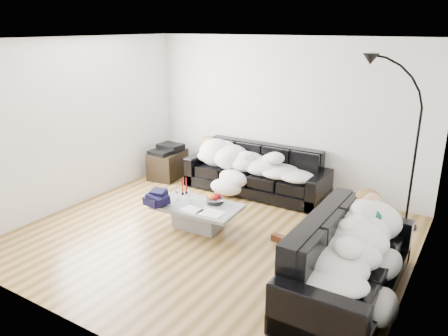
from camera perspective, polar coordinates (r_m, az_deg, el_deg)
The scene contains 24 objects.
ground at distance 6.07m, azimuth -1.51°, elevation -8.86°, with size 5.00×5.00×0.00m, color brown.
wall_back at distance 7.53m, azimuth 7.91°, elevation 6.85°, with size 5.00×0.02×2.60m, color silver.
wall_left at distance 7.25m, azimuth -18.44°, elevation 5.64°, with size 0.02×4.50×2.60m, color silver.
wall_right at distance 4.76m, azimuth 24.38°, elevation -1.35°, with size 0.02×4.50×2.60m, color silver.
ceiling at distance 5.41m, azimuth -1.75°, elevation 16.49°, with size 5.00×5.00×0.00m, color white.
sofa_back at distance 7.46m, azimuth 4.18°, elevation -0.30°, with size 2.45×0.85×0.80m, color black.
sofa_right at distance 4.85m, azimuth 16.09°, elevation -11.32°, with size 2.12×0.91×0.86m, color black.
sleeper_back at distance 7.34m, azimuth 4.04°, elevation 1.27°, with size 2.07×0.72×0.41m, color white, non-canonical shape.
sleeper_right at distance 4.75m, azimuth 16.31°, elevation -9.07°, with size 1.82×0.77×0.44m, color white, non-canonical shape.
teal_cushion at distance 5.31m, azimuth 17.75°, elevation -5.31°, with size 0.36×0.30×0.20m, color #0A463D.
coffee_table at distance 6.24m, azimuth -3.42°, elevation -6.32°, with size 1.19×0.69×0.35m, color #939699.
fruit_bowl at distance 6.20m, azimuth -1.18°, elevation -3.95°, with size 0.25×0.25×0.15m, color white.
wine_glass_a at distance 6.33m, azimuth -4.48°, elevation -3.50°, with size 0.07×0.07×0.16m, color white.
wine_glass_b at distance 6.33m, azimuth -6.10°, elevation -3.45°, with size 0.08×0.08×0.18m, color white.
wine_glass_c at distance 6.22m, azimuth -4.43°, elevation -3.94°, with size 0.07×0.07×0.15m, color white.
candle_left at distance 6.53m, azimuth -5.44°, elevation -2.50°, with size 0.04×0.04×0.23m, color maroon.
candle_right at distance 6.56m, azimuth -4.95°, elevation -2.33°, with size 0.04×0.04×0.24m, color maroon.
newspaper_a at distance 5.91m, azimuth -1.73°, elevation -5.85°, with size 0.34×0.26×0.01m, color silver.
newspaper_b at distance 6.01m, azimuth -4.22°, elevation -5.44°, with size 0.30×0.21×0.01m, color silver.
navy_jacket at distance 6.18m, azimuth -8.71°, elevation -3.33°, with size 0.35×0.29×0.17m, color black, non-canonical shape.
shoes at distance 5.96m, azimuth 8.42°, elevation -9.05°, with size 0.44×0.32×0.10m, color #472311, non-canonical shape.
av_cabinet at distance 8.30m, azimuth -7.34°, elevation 0.45°, with size 0.50×0.73×0.50m, color black.
stereo at distance 8.21m, azimuth -7.43°, elevation 2.54°, with size 0.44×0.34×0.13m, color black.
floor_lamp at distance 6.49m, azimuth 23.67°, elevation 1.40°, with size 0.77×0.31×2.11m, color black, non-canonical shape.
Camera 1 is at (2.99, -4.51, 2.76)m, focal length 35.00 mm.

